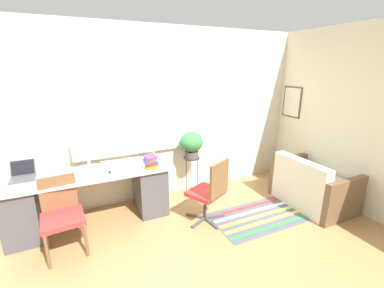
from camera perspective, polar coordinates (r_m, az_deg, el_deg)
The scene contains 16 objects.
ground_plane at distance 3.84m, azimuth -8.43°, elevation -16.53°, with size 14.00×14.00×0.00m, color tan.
wall_back_with_window at distance 4.03m, azimuth -12.27°, elevation 5.78°, with size 9.00×0.12×2.70m.
wall_right_with_picture at distance 4.91m, azimuth 25.27°, elevation 6.42°, with size 0.08×9.00×2.70m.
desk at distance 3.85m, azimuth -21.39°, elevation -10.63°, with size 2.11×0.69×0.75m.
laptop at distance 3.87m, azimuth -33.48°, elevation -5.78°, with size 0.28×0.30×0.21m.
monitor at distance 3.80m, azimuth -22.25°, elevation -1.26°, with size 0.39×0.20×0.48m.
keyboard at distance 3.56m, azimuth -21.97°, elevation -6.57°, with size 0.38×0.14×0.02m.
mouse at distance 3.57m, azimuth -17.80°, elevation -5.95°, with size 0.04×0.06×0.03m.
desk_lamp at distance 3.80m, azimuth -8.57°, elevation -0.27°, with size 0.14×0.14×0.40m.
book_stack at distance 3.58m, azimuth -9.11°, elevation -3.94°, with size 0.22×0.20×0.18m.
desk_chair_wooden at distance 3.41m, azimuth -26.96°, elevation -13.50°, with size 0.49×0.49×0.89m.
office_chair_swivel at distance 3.57m, azimuth 3.98°, elevation -10.34°, with size 0.58×0.58×0.93m.
couch_loveseat at distance 4.48m, azimuth 24.95°, elevation -8.78°, with size 0.76×1.14×0.78m.
plant_stand at distance 4.25m, azimuth -0.08°, elevation -3.96°, with size 0.27×0.27×0.67m.
potted_plant at distance 4.15m, azimuth -0.08°, elevation 0.21°, with size 0.37×0.37×0.43m.
floor_rug_striped at distance 4.05m, azimuth 15.48°, elevation -15.02°, with size 1.52×0.78×0.01m.
Camera 1 is at (-0.84, -3.11, 2.10)m, focal length 24.00 mm.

